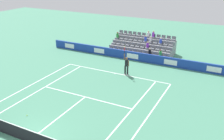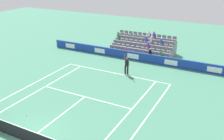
{
  "view_description": "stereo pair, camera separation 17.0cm",
  "coord_description": "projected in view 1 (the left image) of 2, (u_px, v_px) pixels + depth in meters",
  "views": [
    {
      "loc": [
        -10.25,
        8.8,
        9.78
      ],
      "look_at": [
        -0.52,
        -10.09,
        1.1
      ],
      "focal_mm": 40.97,
      "sensor_mm": 36.0,
      "label": 1
    },
    {
      "loc": [
        -10.4,
        8.72,
        9.78
      ],
      "look_at": [
        -0.52,
        -10.09,
        1.1
      ],
      "focal_mm": 40.97,
      "sensor_mm": 36.0,
      "label": 2
    }
  ],
  "objects": [
    {
      "name": "line_baseline",
      "position": [
        116.0,
        73.0,
        25.07
      ],
      "size": [
        10.97,
        0.1,
        0.01
      ],
      "primitive_type": "cube",
      "color": "white",
      "rests_on": "ground"
    },
    {
      "name": "loose_tennis_ball",
      "position": [
        27.0,
        115.0,
        17.95
      ],
      "size": [
        0.07,
        0.07,
        0.07
      ],
      "primitive_type": "sphere",
      "color": "#D1E533",
      "rests_on": "ground"
    },
    {
      "name": "line_centre_mark",
      "position": [
        115.0,
        74.0,
        24.99
      ],
      "size": [
        0.1,
        0.2,
        0.01
      ],
      "primitive_type": "cube",
      "color": "white",
      "rests_on": "ground"
    },
    {
      "name": "line_singles_sideline_right",
      "position": [
        130.0,
        112.0,
        18.43
      ],
      "size": [
        0.1,
        11.89,
        0.01
      ],
      "primitive_type": "cube",
      "color": "white",
      "rests_on": "ground"
    },
    {
      "name": "line_singles_sideline_left",
      "position": [
        42.0,
        89.0,
        21.92
      ],
      "size": [
        0.1,
        11.89,
        0.01
      ],
      "primitive_type": "cube",
      "color": "white",
      "rests_on": "ground"
    },
    {
      "name": "stadium_stand",
      "position": [
        142.0,
        47.0,
        30.78
      ],
      "size": [
        7.44,
        3.8,
        2.58
      ],
      "color": "gray",
      "rests_on": "ground"
    },
    {
      "name": "tennis_net",
      "position": [
        26.0,
        135.0,
        15.1
      ],
      "size": [
        11.97,
        0.1,
        1.07
      ],
      "color": "#33383D",
      "rests_on": "ground"
    },
    {
      "name": "sponsor_barrier",
      "position": [
        133.0,
        56.0,
        28.44
      ],
      "size": [
        21.41,
        0.22,
        0.96
      ],
      "color": "#193899",
      "rests_on": "ground"
    },
    {
      "name": "line_centre_service",
      "position": [
        60.0,
        116.0,
        17.92
      ],
      "size": [
        0.1,
        6.4,
        0.01
      ],
      "primitive_type": "cube",
      "color": "white",
      "rests_on": "ground"
    },
    {
      "name": "tennis_player",
      "position": [
        126.0,
        65.0,
        24.42
      ],
      "size": [
        0.53,
        0.39,
        2.85
      ],
      "color": "black",
      "rests_on": "ground"
    },
    {
      "name": "line_doubles_sideline_right",
      "position": [
        148.0,
        117.0,
        17.85
      ],
      "size": [
        0.1,
        11.89,
        0.01
      ],
      "primitive_type": "cube",
      "color": "white",
      "rests_on": "ground"
    },
    {
      "name": "line_doubles_sideline_left",
      "position": [
        30.0,
        86.0,
        22.5
      ],
      "size": [
        0.1,
        11.89,
        0.01
      ],
      "primitive_type": "cube",
      "color": "white",
      "rests_on": "ground"
    },
    {
      "name": "line_service",
      "position": [
        85.0,
        97.0,
        20.55
      ],
      "size": [
        8.23,
        0.1,
        0.01
      ],
      "primitive_type": "cube",
      "color": "white",
      "rests_on": "ground"
    }
  ]
}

